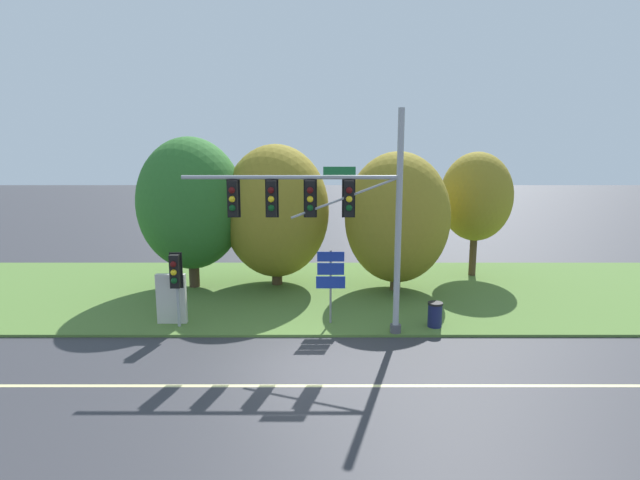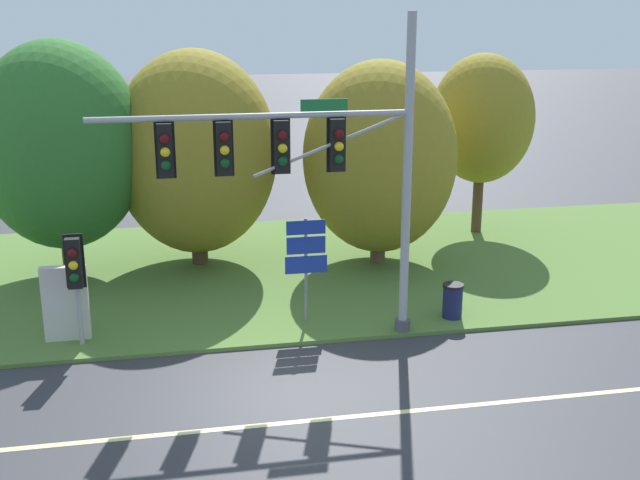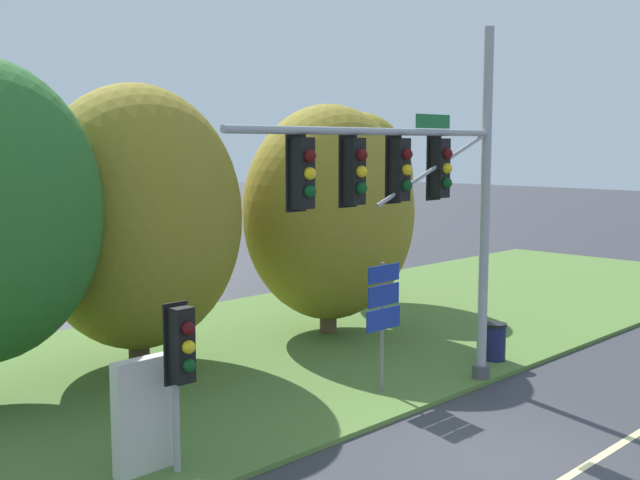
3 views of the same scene
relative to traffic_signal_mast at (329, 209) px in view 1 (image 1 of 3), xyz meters
The scene contains 12 objects.
ground_plane 5.43m from the traffic_signal_mast, 109.60° to the right, with size 160.00×160.00×0.00m, color #333338.
lane_stripe 6.12m from the traffic_signal_mast, 103.90° to the right, with size 36.00×0.16×0.01m, color beige.
grass_verge 7.20m from the traffic_signal_mast, 100.03° to the left, with size 48.00×11.50×0.10m, color #517533.
traffic_signal_mast is the anchor object (origin of this frame).
pedestrian_signal_near_kerb 6.07m from the traffic_signal_mast, behind, with size 0.46×0.55×2.82m.
route_sign_post 2.82m from the traffic_signal_mast, 82.95° to the left, with size 1.09×0.08×2.81m.
tree_nearest_road 8.83m from the traffic_signal_mast, 135.71° to the left, with size 4.93×4.93×7.09m.
tree_left_of_mast 7.06m from the traffic_signal_mast, 109.83° to the left, with size 5.06×5.06×6.75m.
tree_behind_signpost 6.59m from the traffic_signal_mast, 59.85° to the left, with size 4.81×4.81×6.42m.
tree_mid_verge 11.39m from the traffic_signal_mast, 47.38° to the left, with size 3.63×3.63×6.39m.
info_kiosk 6.94m from the traffic_signal_mast, behind, with size 1.10×0.24×1.90m.
trash_bin 5.69m from the traffic_signal_mast, ahead, with size 0.56×0.56×0.93m.
Camera 1 is at (0.70, -14.33, 6.58)m, focal length 28.00 mm.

